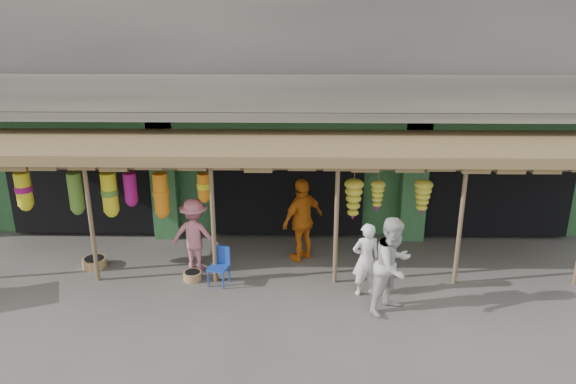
{
  "coord_description": "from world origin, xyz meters",
  "views": [
    {
      "loc": [
        0.21,
        -10.69,
        5.74
      ],
      "look_at": [
        0.0,
        1.0,
        1.57
      ],
      "focal_mm": 35.0,
      "sensor_mm": 36.0,
      "label": 1
    }
  ],
  "objects_px": {
    "blue_chair": "(220,263)",
    "person_front": "(366,259)",
    "person_right": "(393,265)",
    "person_vendor": "(303,220)",
    "person_shopper": "(195,235)"
  },
  "relations": [
    {
      "from": "blue_chair",
      "to": "person_front",
      "type": "xyz_separation_m",
      "value": [
        2.96,
        -0.41,
        0.32
      ]
    },
    {
      "from": "blue_chair",
      "to": "person_right",
      "type": "relative_size",
      "value": 0.42
    },
    {
      "from": "blue_chair",
      "to": "person_front",
      "type": "distance_m",
      "value": 3.01
    },
    {
      "from": "blue_chair",
      "to": "person_vendor",
      "type": "xyz_separation_m",
      "value": [
        1.73,
        1.14,
        0.51
      ]
    },
    {
      "from": "person_right",
      "to": "person_shopper",
      "type": "relative_size",
      "value": 1.15
    },
    {
      "from": "blue_chair",
      "to": "person_front",
      "type": "height_order",
      "value": "person_front"
    },
    {
      "from": "person_vendor",
      "to": "person_shopper",
      "type": "distance_m",
      "value": 2.4
    },
    {
      "from": "blue_chair",
      "to": "person_shopper",
      "type": "xyz_separation_m",
      "value": [
        -0.6,
        0.59,
        0.37
      ]
    },
    {
      "from": "blue_chair",
      "to": "person_vendor",
      "type": "distance_m",
      "value": 2.13
    },
    {
      "from": "blue_chair",
      "to": "person_shopper",
      "type": "bearing_deg",
      "value": 150.5
    },
    {
      "from": "person_right",
      "to": "person_front",
      "type": "bearing_deg",
      "value": 81.83
    },
    {
      "from": "blue_chair",
      "to": "person_right",
      "type": "distance_m",
      "value": 3.58
    },
    {
      "from": "person_shopper",
      "to": "person_vendor",
      "type": "bearing_deg",
      "value": -158.3
    },
    {
      "from": "person_front",
      "to": "person_shopper",
      "type": "xyz_separation_m",
      "value": [
        -3.56,
        1.0,
        0.05
      ]
    },
    {
      "from": "person_right",
      "to": "person_vendor",
      "type": "relative_size",
      "value": 0.98
    }
  ]
}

